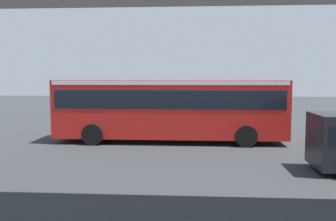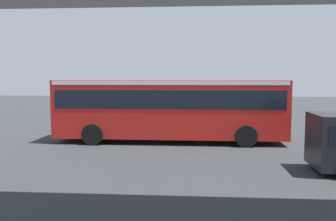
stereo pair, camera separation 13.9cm
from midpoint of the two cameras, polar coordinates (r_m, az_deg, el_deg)
ground at (r=20.01m, az=1.00°, el=-4.29°), size 80.00×80.00×0.00m
city_bus at (r=18.82m, az=0.51°, el=0.87°), size 11.54×2.85×3.15m
pedestrian at (r=23.99m, az=-2.73°, el=-0.53°), size 0.38×0.38×1.79m
traffic_sign at (r=24.47m, az=4.05°, el=1.94°), size 0.08×0.60×2.80m
lane_dash_leftmost at (r=22.70m, az=11.54°, el=-3.23°), size 2.00×0.20×0.01m
lane_dash_left at (r=22.55m, az=1.38°, el=-3.18°), size 2.00×0.20×0.01m
lane_dash_centre at (r=23.10m, az=-8.59°, el=-3.03°), size 2.00×0.20×0.01m
pedestrian_overpass at (r=8.51m, az=-3.65°, el=16.43°), size 30.10×2.60×6.72m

